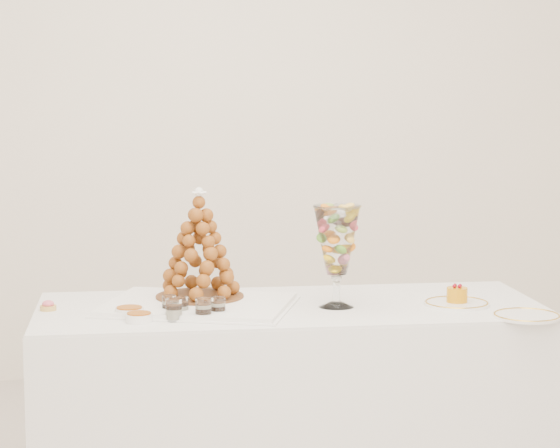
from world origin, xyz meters
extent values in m
cube|color=white|center=(0.00, 2.00, 1.40)|extent=(4.50, 0.04, 2.80)
cube|color=white|center=(0.00, -2.00, 1.40)|extent=(4.50, 0.04, 2.80)
cube|color=white|center=(0.10, 0.37, 0.33)|extent=(1.78, 0.73, 0.67)
cube|color=white|center=(0.10, 0.37, 0.67)|extent=(1.77, 0.72, 0.01)
cube|color=white|center=(-0.23, 0.37, 0.68)|extent=(0.74, 0.64, 0.02)
cylinder|color=white|center=(0.25, 0.32, 0.68)|extent=(0.13, 0.13, 0.02)
cylinder|color=white|center=(0.25, 0.32, 0.74)|extent=(0.03, 0.03, 0.09)
sphere|color=white|center=(0.25, 0.32, 0.78)|extent=(0.04, 0.04, 0.04)
cylinder|color=white|center=(0.67, 0.29, 0.68)|extent=(0.23, 0.23, 0.01)
cylinder|color=white|center=(0.85, 0.06, 0.68)|extent=(0.22, 0.22, 0.01)
cylinder|color=tan|center=(-0.74, 0.40, 0.68)|extent=(0.06, 0.06, 0.02)
ellipsoid|color=#E05C74|center=(-0.74, 0.40, 0.70)|extent=(0.04, 0.04, 0.02)
cylinder|color=white|center=(-0.33, 0.29, 0.71)|extent=(0.06, 0.06, 0.06)
cylinder|color=white|center=(-0.29, 0.25, 0.71)|extent=(0.06, 0.06, 0.06)
cylinder|color=white|center=(-0.17, 0.22, 0.71)|extent=(0.06, 0.06, 0.07)
cylinder|color=white|center=(-0.32, 0.18, 0.71)|extent=(0.07, 0.07, 0.07)
cylinder|color=white|center=(-0.22, 0.18, 0.71)|extent=(0.06, 0.06, 0.07)
cylinder|color=white|center=(-0.47, 0.26, 0.69)|extent=(0.10, 0.10, 0.03)
cylinder|color=white|center=(-0.43, 0.18, 0.69)|extent=(0.09, 0.09, 0.03)
cylinder|color=brown|center=(-0.22, 0.46, 0.70)|extent=(0.31, 0.31, 0.01)
cone|color=brown|center=(-0.22, 0.46, 0.89)|extent=(0.30, 0.30, 0.38)
sphere|color=white|center=(-0.22, 0.46, 1.07)|extent=(0.04, 0.04, 0.04)
cylinder|color=orange|center=(0.68, 0.29, 0.71)|extent=(0.07, 0.07, 0.05)
sphere|color=maroon|center=(0.69, 0.30, 0.74)|extent=(0.01, 0.01, 0.01)
sphere|color=maroon|center=(0.67, 0.31, 0.74)|extent=(0.01, 0.01, 0.01)
sphere|color=maroon|center=(0.66, 0.29, 0.74)|extent=(0.01, 0.01, 0.01)
sphere|color=maroon|center=(0.68, 0.28, 0.74)|extent=(0.01, 0.01, 0.01)
camera|label=1|loc=(-0.48, -3.35, 1.45)|focal=70.00mm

